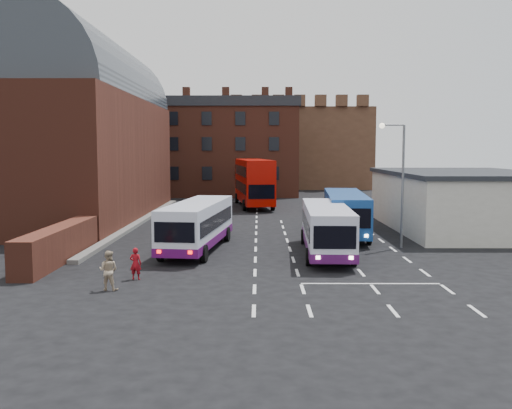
{
  "coord_description": "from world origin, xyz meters",
  "views": [
    {
      "loc": [
        0.17,
        -27.19,
        5.75
      ],
      "look_at": [
        0.0,
        10.0,
        2.2
      ],
      "focal_mm": 40.0,
      "sensor_mm": 36.0,
      "label": 1
    }
  ],
  "objects_px": {
    "bus_white_outbound": "(198,222)",
    "pedestrian_red": "(136,264)",
    "bus_blue": "(345,211)",
    "pedestrian_beige": "(108,270)",
    "bus_white_inbound": "(326,226)",
    "bus_red_double": "(254,182)",
    "street_lamp": "(399,173)"
  },
  "relations": [
    {
      "from": "street_lamp",
      "to": "bus_white_outbound",
      "type": "bearing_deg",
      "value": -176.48
    },
    {
      "from": "bus_blue",
      "to": "pedestrian_beige",
      "type": "relative_size",
      "value": 6.49
    },
    {
      "from": "street_lamp",
      "to": "pedestrian_red",
      "type": "height_order",
      "value": "street_lamp"
    },
    {
      "from": "street_lamp",
      "to": "bus_white_inbound",
      "type": "bearing_deg",
      "value": -154.23
    },
    {
      "from": "bus_blue",
      "to": "bus_white_inbound",
      "type": "bearing_deg",
      "value": 77.38
    },
    {
      "from": "bus_red_double",
      "to": "pedestrian_red",
      "type": "height_order",
      "value": "bus_red_double"
    },
    {
      "from": "bus_white_outbound",
      "to": "pedestrian_beige",
      "type": "bearing_deg",
      "value": -98.69
    },
    {
      "from": "bus_red_double",
      "to": "pedestrian_red",
      "type": "xyz_separation_m",
      "value": [
        -5.0,
        -32.85,
        -1.83
      ]
    },
    {
      "from": "bus_blue",
      "to": "pedestrian_red",
      "type": "height_order",
      "value": "bus_blue"
    },
    {
      "from": "bus_white_inbound",
      "to": "bus_blue",
      "type": "bearing_deg",
      "value": -104.67
    },
    {
      "from": "bus_blue",
      "to": "pedestrian_red",
      "type": "xyz_separation_m",
      "value": [
        -11.31,
        -13.06,
        -0.98
      ]
    },
    {
      "from": "pedestrian_beige",
      "to": "pedestrian_red",
      "type": "bearing_deg",
      "value": -100.77
    },
    {
      "from": "bus_red_double",
      "to": "pedestrian_beige",
      "type": "xyz_separation_m",
      "value": [
        -5.69,
        -34.81,
        -1.72
      ]
    },
    {
      "from": "bus_white_outbound",
      "to": "pedestrian_red",
      "type": "xyz_separation_m",
      "value": [
        -1.97,
        -7.62,
        -0.91
      ]
    },
    {
      "from": "pedestrian_red",
      "to": "bus_white_outbound",
      "type": "bearing_deg",
      "value": -99.56
    },
    {
      "from": "bus_white_inbound",
      "to": "street_lamp",
      "type": "distance_m",
      "value": 5.68
    },
    {
      "from": "bus_white_inbound",
      "to": "bus_red_double",
      "type": "relative_size",
      "value": 0.82
    },
    {
      "from": "pedestrian_red",
      "to": "pedestrian_beige",
      "type": "distance_m",
      "value": 2.07
    },
    {
      "from": "bus_white_outbound",
      "to": "pedestrian_beige",
      "type": "xyz_separation_m",
      "value": [
        -2.67,
        -9.57,
        -0.81
      ]
    },
    {
      "from": "bus_white_inbound",
      "to": "pedestrian_red",
      "type": "height_order",
      "value": "bus_white_inbound"
    },
    {
      "from": "bus_blue",
      "to": "street_lamp",
      "type": "height_order",
      "value": "street_lamp"
    },
    {
      "from": "bus_blue",
      "to": "bus_red_double",
      "type": "relative_size",
      "value": 0.88
    },
    {
      "from": "pedestrian_red",
      "to": "pedestrian_beige",
      "type": "height_order",
      "value": "pedestrian_beige"
    },
    {
      "from": "bus_white_inbound",
      "to": "pedestrian_red",
      "type": "distance_m",
      "value": 11.14
    },
    {
      "from": "bus_blue",
      "to": "bus_red_double",
      "type": "distance_m",
      "value": 20.79
    },
    {
      "from": "bus_white_outbound",
      "to": "street_lamp",
      "type": "height_order",
      "value": "street_lamp"
    },
    {
      "from": "bus_red_double",
      "to": "street_lamp",
      "type": "height_order",
      "value": "street_lamp"
    },
    {
      "from": "street_lamp",
      "to": "pedestrian_red",
      "type": "xyz_separation_m",
      "value": [
        -13.66,
        -8.34,
        -3.7
      ]
    },
    {
      "from": "bus_white_inbound",
      "to": "street_lamp",
      "type": "height_order",
      "value": "street_lamp"
    },
    {
      "from": "bus_white_outbound",
      "to": "bus_red_double",
      "type": "xyz_separation_m",
      "value": [
        3.03,
        25.24,
        0.92
      ]
    },
    {
      "from": "pedestrian_red",
      "to": "bus_red_double",
      "type": "bearing_deg",
      "value": -93.71
    },
    {
      "from": "street_lamp",
      "to": "pedestrian_beige",
      "type": "bearing_deg",
      "value": -144.37
    }
  ]
}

